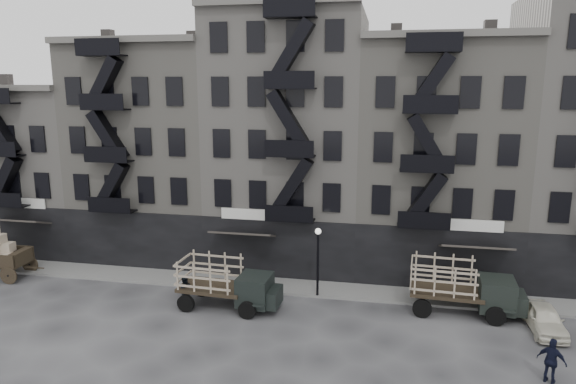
% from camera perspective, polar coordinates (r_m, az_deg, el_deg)
% --- Properties ---
extents(ground, '(140.00, 140.00, 0.00)m').
position_cam_1_polar(ground, '(29.45, -3.39, -13.15)').
color(ground, '#38383A').
rests_on(ground, ground).
extents(sidewalk, '(55.00, 2.50, 0.15)m').
position_cam_1_polar(sidewalk, '(32.76, -1.73, -10.30)').
color(sidewalk, slate).
rests_on(sidewalk, ground).
extents(building_west, '(10.00, 11.35, 13.20)m').
position_cam_1_polar(building_west, '(45.03, -25.59, 2.53)').
color(building_west, gray).
rests_on(building_west, ground).
extents(building_midwest, '(10.00, 11.35, 16.20)m').
position_cam_1_polar(building_midwest, '(39.68, -14.07, 4.41)').
color(building_midwest, gray).
rests_on(building_midwest, ground).
extents(building_center, '(10.00, 11.35, 18.20)m').
position_cam_1_polar(building_center, '(36.47, 0.31, 5.71)').
color(building_center, gray).
rests_on(building_center, ground).
extents(building_mideast, '(10.00, 11.35, 16.20)m').
position_cam_1_polar(building_mideast, '(36.10, 16.13, 3.57)').
color(building_mideast, gray).
rests_on(building_mideast, ground).
extents(lamp_post, '(0.36, 0.36, 4.28)m').
position_cam_1_polar(lamp_post, '(30.24, 3.34, -6.77)').
color(lamp_post, black).
rests_on(lamp_post, ground).
extents(stake_truck_west, '(5.88, 2.68, 2.89)m').
position_cam_1_polar(stake_truck_west, '(29.50, -6.88, -9.69)').
color(stake_truck_west, black).
rests_on(stake_truck_west, ground).
extents(stake_truck_east, '(6.14, 2.83, 3.01)m').
position_cam_1_polar(stake_truck_east, '(30.17, 18.85, -9.63)').
color(stake_truck_east, black).
rests_on(stake_truck_east, ground).
extents(car_east, '(1.63, 3.92, 1.33)m').
position_cam_1_polar(car_east, '(30.16, 26.61, -12.48)').
color(car_east, silver).
rests_on(car_east, ground).
extents(pedestrian_mid, '(1.12, 1.01, 1.88)m').
position_cam_1_polar(pedestrian_mid, '(30.22, -11.42, -10.76)').
color(pedestrian_mid, black).
rests_on(pedestrian_mid, ground).
extents(policeman, '(1.27, 1.02, 2.01)m').
position_cam_1_polar(policeman, '(25.41, 27.25, -16.36)').
color(policeman, black).
rests_on(policeman, ground).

